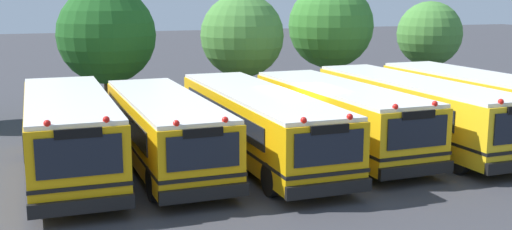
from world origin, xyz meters
The scene contains 11 objects.
ground_plane centered at (0.00, 0.00, 0.00)m, with size 160.00×160.00×0.00m, color #38383D.
school_bus_0 centered at (-7.99, 0.22, 1.43)m, with size 2.73×9.67×2.73m.
school_bus_1 centered at (-4.94, 0.16, 1.33)m, with size 2.50×9.69×2.52m.
school_bus_2 centered at (-1.63, 0.19, 1.33)m, with size 2.63×11.34×2.53m.
school_bus_3 centered at (1.55, 0.21, 1.35)m, with size 2.74×9.97×2.56m.
school_bus_4 centered at (4.79, 0.21, 1.38)m, with size 2.58×11.26×2.62m.
school_bus_5 centered at (8.18, 0.04, 1.40)m, with size 2.73×11.51×2.65m.
tree_1 centered at (-5.32, 10.19, 3.85)m, with size 4.61×4.61×6.15m.
tree_2 centered at (1.33, 10.05, 3.78)m, with size 4.21×4.21×5.78m.
tree_3 centered at (6.71, 10.75, 4.17)m, with size 4.63×4.63×6.36m.
tree_4 centered at (12.98, 10.79, 3.50)m, with size 3.75×3.75×5.35m.
Camera 1 is at (-9.19, -19.92, 5.69)m, focal length 43.91 mm.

